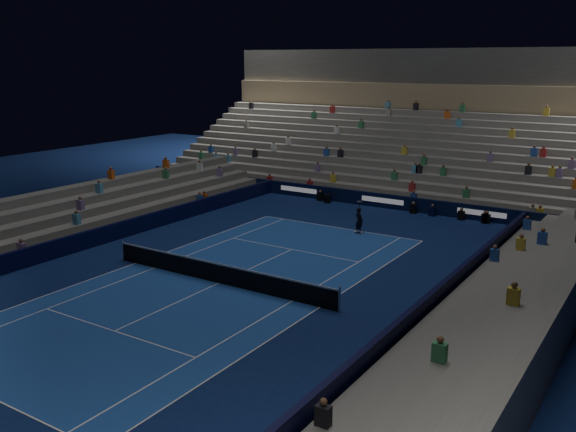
% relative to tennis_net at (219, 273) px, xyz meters
% --- Properties ---
extents(ground, '(90.00, 90.00, 0.00)m').
position_rel_tennis_net_xyz_m(ground, '(0.00, 0.00, -0.50)').
color(ground, '#0C1B4A').
rests_on(ground, ground).
extents(court_surface, '(10.97, 23.77, 0.01)m').
position_rel_tennis_net_xyz_m(court_surface, '(0.00, 0.00, -0.50)').
color(court_surface, '#1B4498').
rests_on(court_surface, ground).
extents(sponsor_barrier_far, '(44.00, 0.25, 1.00)m').
position_rel_tennis_net_xyz_m(sponsor_barrier_far, '(0.00, 18.50, -0.00)').
color(sponsor_barrier_far, black).
rests_on(sponsor_barrier_far, ground).
extents(sponsor_barrier_east, '(0.25, 37.00, 1.00)m').
position_rel_tennis_net_xyz_m(sponsor_barrier_east, '(9.70, 0.00, -0.00)').
color(sponsor_barrier_east, black).
rests_on(sponsor_barrier_east, ground).
extents(sponsor_barrier_west, '(0.25, 37.00, 1.00)m').
position_rel_tennis_net_xyz_m(sponsor_barrier_west, '(-9.70, 0.00, -0.00)').
color(sponsor_barrier_west, black).
rests_on(sponsor_barrier_west, ground).
extents(grandstand_main, '(44.00, 15.20, 11.20)m').
position_rel_tennis_net_xyz_m(grandstand_main, '(0.00, 27.90, 2.87)').
color(grandstand_main, slate).
rests_on(grandstand_main, ground).
extents(grandstand_east, '(5.00, 37.00, 2.50)m').
position_rel_tennis_net_xyz_m(grandstand_east, '(13.17, 0.00, 0.41)').
color(grandstand_east, '#61615C').
rests_on(grandstand_east, ground).
extents(grandstand_west, '(5.00, 37.00, 2.50)m').
position_rel_tennis_net_xyz_m(grandstand_west, '(-13.17, 0.00, 0.41)').
color(grandstand_west, slate).
rests_on(grandstand_west, ground).
extents(tennis_net, '(12.90, 0.10, 1.10)m').
position_rel_tennis_net_xyz_m(tennis_net, '(0.00, 0.00, 0.00)').
color(tennis_net, '#B2B2B7').
rests_on(tennis_net, ground).
extents(tennis_player, '(0.68, 0.56, 1.60)m').
position_rel_tennis_net_xyz_m(tennis_player, '(1.60, 11.43, 0.29)').
color(tennis_player, black).
rests_on(tennis_player, ground).
extents(broadcast_camera, '(0.65, 1.00, 0.61)m').
position_rel_tennis_net_xyz_m(broadcast_camera, '(-4.13, 17.76, -0.19)').
color(broadcast_camera, black).
rests_on(broadcast_camera, ground).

